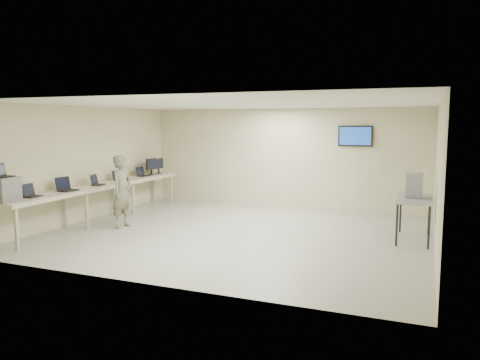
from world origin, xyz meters
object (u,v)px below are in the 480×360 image
at_px(soldier, 122,192).
at_px(side_table, 415,201).
at_px(workbench, 101,187).
at_px(equipment_box, 5,190).

xyz_separation_m(soldier, side_table, (6.26, 1.25, -0.03)).
xyz_separation_m(workbench, soldier, (0.93, -0.43, 0.01)).
bearing_deg(soldier, side_table, -78.06).
xyz_separation_m(equipment_box, soldier, (0.99, 2.32, -0.30)).
bearing_deg(soldier, equipment_box, 157.50).
relative_size(workbench, side_table, 4.10).
relative_size(workbench, equipment_box, 12.67).
height_order(workbench, side_table, workbench).
bearing_deg(workbench, soldier, -24.99).
height_order(soldier, side_table, soldier).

